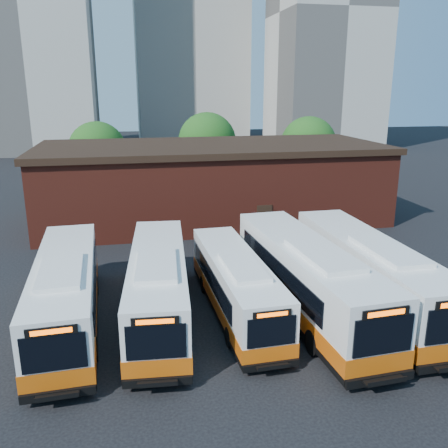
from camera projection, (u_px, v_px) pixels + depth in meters
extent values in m
plane|color=black|center=(285.00, 324.00, 22.70)|extent=(220.00, 220.00, 0.00)
cube|color=white|center=(66.00, 290.00, 22.14)|extent=(3.15, 12.30, 2.90)
cube|color=#D0560D|center=(68.00, 306.00, 22.37)|extent=(3.21, 12.36, 0.71)
cube|color=black|center=(69.00, 316.00, 22.51)|extent=(3.19, 12.35, 0.25)
cube|color=black|center=(54.00, 353.00, 16.35)|extent=(2.20, 0.16, 1.37)
cube|color=black|center=(51.00, 331.00, 16.11)|extent=(1.73, 0.14, 0.33)
cube|color=#FF5905|center=(51.00, 332.00, 16.08)|extent=(1.37, 0.08, 0.18)
cube|color=black|center=(58.00, 395.00, 16.75)|extent=(2.60, 0.26, 0.33)
cube|color=black|center=(57.00, 396.00, 16.50)|extent=(1.49, 0.45, 0.06)
cube|color=black|center=(57.00, 398.00, 16.31)|extent=(1.47, 0.11, 0.18)
cube|color=black|center=(37.00, 284.00, 22.13)|extent=(0.49, 9.51, 1.07)
cube|color=black|center=(95.00, 279.00, 22.76)|extent=(0.49, 9.51, 1.07)
cube|color=white|center=(61.00, 271.00, 20.30)|extent=(1.96, 4.35, 0.22)
cylinder|color=black|center=(33.00, 357.00, 19.00)|extent=(0.37, 1.03, 1.02)
cylinder|color=black|center=(93.00, 349.00, 19.56)|extent=(0.37, 1.03, 1.02)
cylinder|color=black|center=(49.00, 291.00, 25.25)|extent=(0.37, 1.03, 1.02)
cylinder|color=black|center=(95.00, 286.00, 25.81)|extent=(0.37, 1.03, 1.02)
cube|color=white|center=(158.00, 283.00, 22.97)|extent=(3.55, 12.29, 2.88)
cube|color=#D0560D|center=(159.00, 299.00, 23.20)|extent=(3.60, 12.34, 0.71)
cube|color=black|center=(159.00, 308.00, 23.34)|extent=(3.59, 12.33, 0.25)
cube|color=black|center=(156.00, 342.00, 17.08)|extent=(2.19, 0.24, 1.36)
cube|color=black|center=(155.00, 321.00, 16.84)|extent=(1.72, 0.20, 0.32)
cube|color=#FF5905|center=(155.00, 322.00, 16.81)|extent=(1.36, 0.13, 0.18)
cube|color=black|center=(158.00, 382.00, 17.47)|extent=(2.58, 0.35, 0.32)
cube|color=black|center=(157.00, 383.00, 17.22)|extent=(1.49, 0.50, 0.06)
cube|color=black|center=(157.00, 385.00, 17.03)|extent=(1.46, 0.16, 0.18)
cube|color=black|center=(131.00, 276.00, 23.13)|extent=(0.81, 9.43, 1.06)
cube|color=black|center=(185.00, 273.00, 23.43)|extent=(0.81, 9.43, 1.06)
cube|color=white|center=(157.00, 264.00, 21.10)|extent=(2.09, 4.37, 0.22)
cylinder|color=black|center=(131.00, 345.00, 19.91)|extent=(0.40, 1.03, 1.01)
cylinder|color=black|center=(186.00, 341.00, 20.18)|extent=(0.40, 1.03, 1.01)
cylinder|color=black|center=(139.00, 283.00, 26.28)|extent=(0.40, 1.03, 1.01)
cylinder|color=black|center=(181.00, 281.00, 26.55)|extent=(0.40, 1.03, 1.01)
cube|color=white|center=(236.00, 283.00, 23.42)|extent=(2.64, 10.95, 2.59)
cube|color=#D0560D|center=(236.00, 297.00, 23.62)|extent=(2.69, 11.00, 0.64)
cube|color=black|center=(236.00, 305.00, 23.75)|extent=(2.68, 10.99, 0.23)
cube|color=black|center=(272.00, 332.00, 18.23)|extent=(1.97, 0.11, 1.23)
cube|color=black|center=(272.00, 314.00, 18.01)|extent=(1.54, 0.10, 0.29)
cube|color=#FF5905|center=(273.00, 315.00, 17.98)|extent=(1.23, 0.05, 0.16)
cube|color=black|center=(271.00, 366.00, 18.58)|extent=(2.32, 0.20, 0.29)
cube|color=black|center=(273.00, 367.00, 18.36)|extent=(1.33, 0.38, 0.05)
cube|color=black|center=(274.00, 368.00, 18.19)|extent=(1.32, 0.08, 0.16)
cube|color=black|center=(211.00, 278.00, 23.43)|extent=(0.30, 8.49, 0.95)
cube|color=black|center=(257.00, 274.00, 23.95)|extent=(0.30, 8.49, 0.95)
cube|color=white|center=(243.00, 267.00, 21.76)|extent=(1.69, 3.86, 0.20)
cylinder|color=black|center=(230.00, 337.00, 20.62)|extent=(0.32, 0.92, 0.91)
cylinder|color=black|center=(276.00, 332.00, 21.08)|extent=(0.32, 0.92, 0.91)
cylinder|color=black|center=(204.00, 284.00, 26.22)|extent=(0.32, 0.92, 0.91)
cylinder|color=black|center=(241.00, 281.00, 26.69)|extent=(0.32, 0.92, 0.91)
cube|color=white|center=(306.00, 276.00, 23.41)|extent=(3.59, 13.41, 3.15)
cube|color=#D0560D|center=(305.00, 293.00, 23.66)|extent=(3.65, 13.47, 0.77)
cube|color=black|center=(305.00, 303.00, 23.82)|extent=(3.64, 13.46, 0.28)
cube|color=black|center=(383.00, 336.00, 17.14)|extent=(2.40, 0.21, 1.49)
cube|color=black|center=(386.00, 313.00, 16.87)|extent=(1.88, 0.18, 0.35)
cube|color=#FF5905|center=(387.00, 313.00, 16.84)|extent=(1.49, 0.11, 0.20)
cube|color=black|center=(380.00, 379.00, 17.56)|extent=(2.82, 0.32, 0.35)
cube|color=black|center=(384.00, 381.00, 17.29)|extent=(1.63, 0.51, 0.07)
cube|color=black|center=(388.00, 382.00, 17.09)|extent=(1.60, 0.14, 0.20)
cube|color=black|center=(276.00, 270.00, 23.38)|extent=(0.66, 10.33, 1.16)
cube|color=black|center=(329.00, 264.00, 24.10)|extent=(0.66, 10.33, 1.16)
cube|color=white|center=(323.00, 255.00, 21.41)|extent=(2.19, 4.75, 0.24)
cylinder|color=black|center=(314.00, 343.00, 19.99)|extent=(0.42, 1.12, 1.11)
cylinder|color=black|center=(368.00, 335.00, 20.62)|extent=(0.42, 1.12, 1.11)
cylinder|color=black|center=(258.00, 278.00, 26.77)|extent=(0.42, 1.12, 1.11)
cylinder|color=black|center=(300.00, 274.00, 27.40)|extent=(0.42, 1.12, 1.11)
cube|color=white|center=(368.00, 271.00, 24.20)|extent=(2.88, 12.99, 3.08)
cube|color=#D0560D|center=(367.00, 287.00, 24.45)|extent=(2.93, 13.05, 0.76)
cube|color=black|center=(366.00, 296.00, 24.60)|extent=(2.92, 13.03, 0.27)
cube|color=black|center=(340.00, 264.00, 24.24)|extent=(0.15, 10.11, 1.13)
cube|color=black|center=(389.00, 260.00, 24.81)|extent=(0.15, 10.11, 1.13)
cube|color=white|center=(389.00, 250.00, 22.22)|extent=(1.92, 4.56, 0.24)
cylinder|color=black|center=(381.00, 332.00, 20.88)|extent=(0.36, 1.08, 1.08)
cylinder|color=black|center=(432.00, 326.00, 21.38)|extent=(0.36, 1.08, 1.08)
cylinder|color=black|center=(317.00, 273.00, 27.58)|extent=(0.36, 1.08, 1.08)
cylinder|color=black|center=(357.00, 270.00, 28.08)|extent=(0.36, 1.08, 1.08)
imported|color=black|center=(375.00, 348.00, 19.01)|extent=(0.58, 0.72, 1.70)
cube|color=maroon|center=(212.00, 184.00, 40.71)|extent=(28.00, 12.00, 6.00)
cube|color=black|center=(211.00, 147.00, 39.84)|extent=(28.60, 12.60, 0.50)
cube|color=black|center=(264.00, 220.00, 36.10)|extent=(1.20, 0.08, 2.40)
cylinder|color=#382314|center=(100.00, 181.00, 50.54)|extent=(0.36, 0.36, 2.70)
sphere|color=#1D5116|center=(98.00, 150.00, 49.63)|extent=(6.00, 6.00, 6.00)
cylinder|color=#382314|center=(207.00, 173.00, 54.70)|extent=(0.36, 0.36, 2.95)
sphere|color=#1D5116|center=(207.00, 142.00, 53.71)|extent=(6.56, 6.56, 6.56)
cylinder|color=#382314|center=(307.00, 175.00, 54.01)|extent=(0.36, 0.36, 2.81)
sphere|color=#1D5116|center=(308.00, 145.00, 53.07)|extent=(6.24, 6.24, 6.24)
cube|color=beige|center=(327.00, 13.00, 85.91)|extent=(18.00, 18.00, 48.00)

